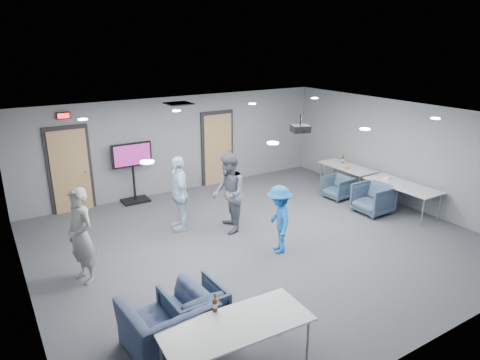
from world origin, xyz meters
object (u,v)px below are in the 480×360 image
person_a (81,236)px  table_right_a (347,168)px  person_d (279,219)px  table_right_b (402,186)px  projector (301,129)px  chair_front_a (194,310)px  chair_front_b (168,324)px  table_front_left (236,327)px  bottle_right (343,160)px  tv_stand (133,169)px  person_c (179,193)px  chair_right_b (373,199)px  bottle_front (215,305)px  person_b (229,193)px  chair_right_a (338,187)px

person_a → table_right_a: person_a is taller
person_d → table_right_b: person_d is taller
table_right_a → projector: size_ratio=3.82×
person_d → table_right_a: 4.37m
chair_front_a → chair_front_b: 0.45m
table_front_left → bottle_right: bottle_right is taller
table_right_b → person_a: bearing=83.4°
tv_stand → bottle_right: bearing=-19.7°
table_right_b → projector: bearing=82.2°
person_c → bottle_right: (5.31, 0.21, -0.05)m
person_d → table_right_b: 3.90m
person_c → table_front_left: person_c is taller
chair_right_b → bottle_front: (-5.84, -2.44, 0.45)m
bottle_front → projector: bearing=36.1°
person_b → tv_stand: (-1.21, 2.93, 0.01)m
table_front_left → projector: bearing=43.7°
person_a → person_b: person_b is taller
chair_right_a → table_right_a: size_ratio=0.41×
person_b → chair_right_a: bearing=113.6°
person_a → table_right_b: bearing=63.9°
chair_front_b → person_d: bearing=-158.5°
person_c → table_front_left: 4.69m
table_front_left → person_c: bearing=77.5°
chair_right_b → projector: projector is taller
table_front_left → bottle_right: (6.56, 4.73, 0.13)m
table_right_a → table_front_left: same height
person_b → bottle_front: size_ratio=6.76×
projector → person_d: bearing=-132.3°
person_a → chair_right_b: bearing=66.0°
table_front_left → person_a: bearing=111.8°
bottle_right → person_d: bearing=-150.4°
bottle_front → bottle_right: bottle_front is taller
person_a → chair_front_b: bearing=-6.0°
person_d → chair_front_a: bearing=-38.0°
person_c → bottle_right: bearing=106.8°
bottle_right → tv_stand: tv_stand is taller
person_c → chair_front_b: person_c is taller
chair_right_b → table_front_left: chair_right_b is taller
chair_right_a → table_front_left: bearing=-58.1°
table_right_b → chair_right_a: bearing=22.6°
person_b → tv_stand: person_b is taller
person_c → tv_stand: (-0.33, 2.22, 0.05)m
person_c → table_front_left: bearing=-0.8°
table_front_left → projector: size_ratio=4.58×
tv_stand → chair_front_b: bearing=-104.3°
chair_right_b → tv_stand: 6.24m
bottle_right → bottle_front: bearing=-146.9°
chair_front_a → table_right_a: chair_front_a is taller
person_b → table_front_left: person_b is taller
tv_stand → bottle_front: bearing=-99.1°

